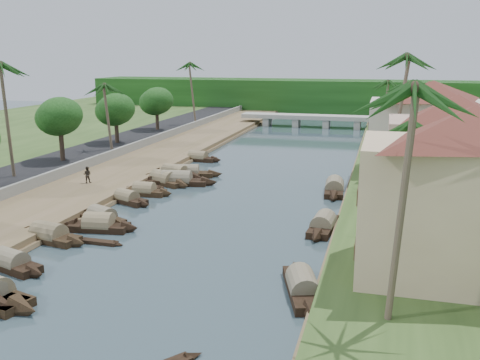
# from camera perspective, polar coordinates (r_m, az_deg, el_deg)

# --- Properties ---
(ground) EXTENTS (220.00, 220.00, 0.00)m
(ground) POSITION_cam_1_polar(r_m,az_deg,el_deg) (39.74, -6.77, -7.69)
(ground) COLOR #33464D
(ground) RESTS_ON ground
(left_bank) EXTENTS (10.00, 180.00, 0.80)m
(left_bank) POSITION_cam_1_polar(r_m,az_deg,el_deg) (63.64, -13.48, 0.41)
(left_bank) COLOR brown
(left_bank) RESTS_ON ground
(right_bank) EXTENTS (16.00, 180.00, 1.20)m
(right_bank) POSITION_cam_1_polar(r_m,az_deg,el_deg) (56.20, 19.70, -1.48)
(right_bank) COLOR #2C441B
(right_bank) RESTS_ON ground
(road) EXTENTS (8.00, 180.00, 1.40)m
(road) POSITION_cam_1_polar(r_m,az_deg,el_deg) (68.02, -19.80, 1.07)
(road) COLOR black
(road) RESTS_ON ground
(retaining_wall) EXTENTS (0.40, 180.00, 1.10)m
(retaining_wall) POSITION_cam_1_polar(r_m,az_deg,el_deg) (65.54, -16.75, 1.43)
(retaining_wall) COLOR gray
(retaining_wall) RESTS_ON left_bank
(treeline) EXTENTS (120.00, 14.00, 8.00)m
(treeline) POSITION_cam_1_polar(r_m,az_deg,el_deg) (135.46, 9.29, 8.79)
(treeline) COLOR #143A10
(treeline) RESTS_ON ground
(bridge) EXTENTS (28.00, 4.00, 2.40)m
(bridge) POSITION_cam_1_polar(r_m,az_deg,el_deg) (107.99, 7.64, 6.54)
(bridge) COLOR #9B9B91
(bridge) RESTS_ON ground
(building_near) EXTENTS (14.85, 14.85, 10.20)m
(building_near) POSITION_cam_1_polar(r_m,az_deg,el_deg) (33.60, 23.06, -1.18)
(building_near) COLOR beige
(building_near) RESTS_ON right_bank
(building_mid) EXTENTS (14.11, 14.11, 9.70)m
(building_mid) POSITION_cam_1_polar(r_m,az_deg,el_deg) (49.34, 21.83, 2.96)
(building_mid) COLOR #C8A38D
(building_mid) RESTS_ON right_bank
(building_far) EXTENTS (15.59, 15.59, 10.20)m
(building_far) POSITION_cam_1_polar(r_m,az_deg,el_deg) (63.00, 19.60, 5.42)
(building_far) COLOR beige
(building_far) RESTS_ON right_bank
(building_distant) EXTENTS (12.62, 12.62, 9.20)m
(building_distant) POSITION_cam_1_polar(r_m,az_deg,el_deg) (82.95, 19.32, 6.80)
(building_distant) COLOR beige
(building_distant) RESTS_ON right_bank
(sampan_3) EXTENTS (6.98, 3.44, 1.90)m
(sampan_3) POSITION_cam_1_polar(r_m,az_deg,el_deg) (39.67, -23.26, -8.14)
(sampan_3) COLOR black
(sampan_3) RESTS_ON ground
(sampan_4) EXTENTS (7.54, 2.96, 2.11)m
(sampan_4) POSITION_cam_1_polar(r_m,az_deg,el_deg) (44.25, -19.71, -5.63)
(sampan_4) COLOR black
(sampan_4) RESTS_ON ground
(sampan_5) EXTENTS (6.99, 2.53, 2.19)m
(sampan_5) POSITION_cam_1_polar(r_m,az_deg,el_deg) (45.62, -14.79, -4.71)
(sampan_5) COLOR black
(sampan_5) RESTS_ON ground
(sampan_6) EXTENTS (6.74, 4.17, 2.03)m
(sampan_6) POSITION_cam_1_polar(r_m,az_deg,el_deg) (47.62, -14.53, -3.94)
(sampan_6) COLOR black
(sampan_6) RESTS_ON ground
(sampan_7) EXTENTS (6.54, 3.79, 1.80)m
(sampan_7) POSITION_cam_1_polar(r_m,az_deg,el_deg) (53.30, -11.97, -1.98)
(sampan_7) COLOR black
(sampan_7) RESTS_ON ground
(sampan_8) EXTENTS (6.24, 1.87, 1.96)m
(sampan_8) POSITION_cam_1_polar(r_m,az_deg,el_deg) (55.86, -10.17, -1.19)
(sampan_8) COLOR black
(sampan_8) RESTS_ON ground
(sampan_9) EXTENTS (9.60, 3.26, 2.36)m
(sampan_9) POSITION_cam_1_polar(r_m,az_deg,el_deg) (59.92, -6.76, -0.08)
(sampan_9) COLOR black
(sampan_9) RESTS_ON ground
(sampan_10) EXTENTS (7.97, 4.71, 2.20)m
(sampan_10) POSITION_cam_1_polar(r_m,az_deg,el_deg) (60.35, -8.20, -0.03)
(sampan_10) COLOR black
(sampan_10) RESTS_ON ground
(sampan_11) EXTENTS (8.24, 3.56, 2.30)m
(sampan_11) POSITION_cam_1_polar(r_m,az_deg,el_deg) (63.15, -6.99, 0.60)
(sampan_11) COLOR black
(sampan_11) RESTS_ON ground
(sampan_12) EXTENTS (9.05, 3.73, 2.13)m
(sampan_12) POSITION_cam_1_polar(r_m,az_deg,el_deg) (63.62, -5.78, 0.72)
(sampan_12) COLOR black
(sampan_12) RESTS_ON ground
(sampan_13) EXTENTS (7.14, 2.12, 1.97)m
(sampan_13) POSITION_cam_1_polar(r_m,az_deg,el_deg) (72.94, -4.51, 2.36)
(sampan_13) COLOR black
(sampan_13) RESTS_ON ground
(sampan_14) EXTENTS (4.01, 8.53, 2.07)m
(sampan_14) POSITION_cam_1_polar(r_m,az_deg,el_deg) (33.20, 6.69, -11.27)
(sampan_14) COLOR black
(sampan_14) RESTS_ON ground
(sampan_15) EXTENTS (2.17, 7.88, 2.10)m
(sampan_15) POSITION_cam_1_polar(r_m,az_deg,el_deg) (44.79, 8.87, -4.76)
(sampan_15) COLOR black
(sampan_15) RESTS_ON ground
(sampan_16) EXTENTS (2.34, 9.28, 2.23)m
(sampan_16) POSITION_cam_1_polar(r_m,az_deg,el_deg) (57.15, 10.04, -0.85)
(sampan_16) COLOR black
(sampan_16) RESTS_ON ground
(canoe_1) EXTENTS (4.34, 0.78, 0.70)m
(canoe_1) POSITION_cam_1_polar(r_m,az_deg,el_deg) (42.61, -14.89, -6.45)
(canoe_1) COLOR black
(canoe_1) RESTS_ON ground
(canoe_2) EXTENTS (6.10, 3.22, 0.91)m
(canoe_2) POSITION_cam_1_polar(r_m,az_deg,el_deg) (59.44, -9.94, -0.61)
(canoe_2) COLOR black
(canoe_2) RESTS_ON ground
(palm_0) EXTENTS (3.20, 3.20, 13.07)m
(palm_0) POSITION_cam_1_polar(r_m,az_deg,el_deg) (25.68, 17.29, 8.82)
(palm_0) COLOR brown
(palm_0) RESTS_ON ground
(palm_1) EXTENTS (3.20, 3.20, 9.64)m
(palm_1) POSITION_cam_1_polar(r_m,az_deg,el_deg) (40.32, 17.81, 5.46)
(palm_1) COLOR brown
(palm_1) RESTS_ON ground
(palm_2) EXTENTS (3.20, 3.20, 14.35)m
(palm_2) POSITION_cam_1_polar(r_m,az_deg,el_deg) (54.60, 16.49, 12.22)
(palm_2) COLOR brown
(palm_2) RESTS_ON ground
(palm_3) EXTENTS (3.20, 3.20, 10.85)m
(palm_3) POSITION_cam_1_polar(r_m,az_deg,el_deg) (72.59, 16.90, 9.65)
(palm_3) COLOR brown
(palm_3) RESTS_ON ground
(palm_5) EXTENTS (3.20, 3.20, 13.33)m
(palm_5) POSITION_cam_1_polar(r_m,az_deg,el_deg) (60.96, -23.99, 10.95)
(palm_5) COLOR brown
(palm_5) RESTS_ON ground
(palm_6) EXTENTS (3.20, 3.20, 10.30)m
(palm_6) POSITION_cam_1_polar(r_m,az_deg,el_deg) (74.67, -13.97, 9.66)
(palm_6) COLOR brown
(palm_6) RESTS_ON ground
(palm_7) EXTENTS (3.20, 3.20, 10.37)m
(palm_7) POSITION_cam_1_polar(r_m,az_deg,el_deg) (87.53, 15.34, 9.97)
(palm_7) COLOR brown
(palm_7) RESTS_ON ground
(palm_8) EXTENTS (3.20, 3.20, 12.66)m
(palm_8) POSITION_cam_1_polar(r_m,az_deg,el_deg) (100.85, -4.99, 12.12)
(palm_8) COLOR brown
(palm_8) RESTS_ON ground
(tree_3) EXTENTS (5.28, 5.28, 7.56)m
(tree_3) POSITION_cam_1_polar(r_m,az_deg,el_deg) (68.80, -18.69, 6.36)
(tree_3) COLOR #3F3124
(tree_3) RESTS_ON ground
(tree_4) EXTENTS (5.34, 5.34, 7.05)m
(tree_4) POSITION_cam_1_polar(r_m,az_deg,el_deg) (80.84, -13.13, 7.26)
(tree_4) COLOR #3F3124
(tree_4) RESTS_ON ground
(tree_5) EXTENTS (5.37, 5.37, 7.07)m
(tree_5) POSITION_cam_1_polar(r_m,az_deg,el_deg) (93.96, -8.89, 8.25)
(tree_5) COLOR #3F3124
(tree_5) RESTS_ON ground
(tree_6) EXTENTS (4.04, 4.04, 7.26)m
(tree_6) POSITION_cam_1_polar(r_m,az_deg,el_deg) (64.18, 24.05, 5.42)
(tree_6) COLOR #3F3124
(tree_6) RESTS_ON ground
(person_far) EXTENTS (0.98, 0.83, 1.77)m
(person_far) POSITION_cam_1_polar(r_m,az_deg,el_deg) (59.05, -15.98, 0.56)
(person_far) COLOR #2F2821
(person_far) RESTS_ON left_bank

